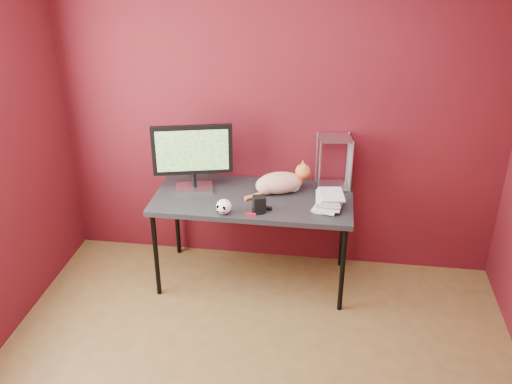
# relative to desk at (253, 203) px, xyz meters

# --- Properties ---
(room) EXTENTS (3.52, 3.52, 2.61)m
(room) POSITION_rel_desk_xyz_m (0.15, -1.37, 0.75)
(room) COLOR brown
(room) RESTS_ON ground
(desk) EXTENTS (1.50, 0.70, 0.75)m
(desk) POSITION_rel_desk_xyz_m (0.00, 0.00, 0.00)
(desk) COLOR black
(desk) RESTS_ON ground
(monitor) EXTENTS (0.60, 0.26, 0.52)m
(monitor) POSITION_rel_desk_xyz_m (-0.47, 0.06, 0.34)
(monitor) COLOR #A2A2A7
(monitor) RESTS_ON desk
(cat) EXTENTS (0.48, 0.32, 0.25)m
(cat) POSITION_rel_desk_xyz_m (0.20, 0.10, 0.14)
(cat) COLOR #BF5028
(cat) RESTS_ON desk
(skull_mug) EXTENTS (0.11, 0.12, 0.11)m
(skull_mug) POSITION_rel_desk_xyz_m (-0.17, -0.29, 0.11)
(skull_mug) COLOR white
(skull_mug) RESTS_ON desk
(speaker) EXTENTS (0.11, 0.11, 0.12)m
(speaker) POSITION_rel_desk_xyz_m (0.08, -0.22, 0.11)
(speaker) COLOR black
(speaker) RESTS_ON desk
(book_stack) EXTENTS (0.23, 0.27, 1.17)m
(book_stack) POSITION_rel_desk_xyz_m (0.49, -0.07, 0.64)
(book_stack) COLOR beige
(book_stack) RESTS_ON desk
(wire_rack) EXTENTS (0.27, 0.23, 0.42)m
(wire_rack) POSITION_rel_desk_xyz_m (0.59, 0.25, 0.26)
(wire_rack) COLOR #A2A2A7
(wire_rack) RESTS_ON desk
(pocket_knife) EXTENTS (0.08, 0.02, 0.02)m
(pocket_knife) POSITION_rel_desk_xyz_m (0.03, -0.29, 0.06)
(pocket_knife) COLOR #B00D20
(pocket_knife) RESTS_ON desk
(black_gadget) EXTENTS (0.05, 0.04, 0.02)m
(black_gadget) POSITION_rel_desk_xyz_m (0.14, -0.19, 0.06)
(black_gadget) COLOR black
(black_gadget) RESTS_ON desk
(washer) EXTENTS (0.04, 0.04, 0.00)m
(washer) POSITION_rel_desk_xyz_m (-0.17, -0.24, 0.05)
(washer) COLOR #A2A2A7
(washer) RESTS_ON desk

